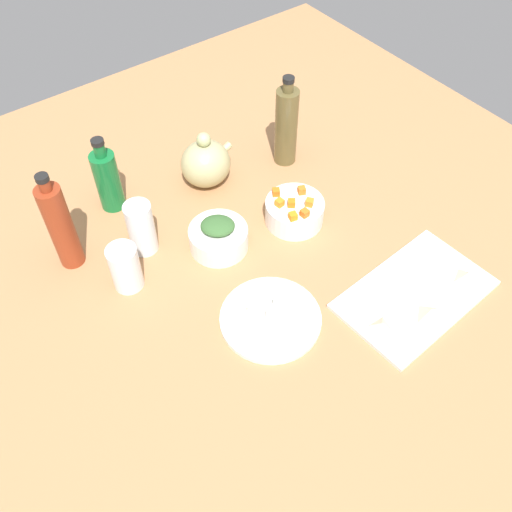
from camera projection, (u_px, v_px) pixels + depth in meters
The scene contains 26 objects.
tabletop at pixel (256, 274), 134.22cm from camera, with size 190.00×190.00×3.00cm, color #AC784C.
cutting_board at pixel (415, 294), 127.79cm from camera, with size 35.01×21.45×1.00cm, color silver.
plate_tofu at pixel (271, 319), 123.39cm from camera, with size 22.36×22.36×1.20cm, color white.
bowl_greens at pixel (219, 238), 135.61cm from camera, with size 14.25×14.25×5.82cm, color white.
bowl_carrots at pixel (294, 212), 141.16cm from camera, with size 14.72×14.72×6.16cm, color white.
teapot at pixel (206, 163), 147.95cm from camera, with size 15.05×12.65×16.00cm.
bottle_0 at pixel (60, 226), 125.86cm from camera, with size 5.72×5.72×26.81cm.
bottle_1 at pixel (107, 179), 140.44cm from camera, with size 6.26×6.26×21.07cm.
bottle_2 at pixel (286, 126), 150.03cm from camera, with size 6.11×6.11×26.08cm.
drinking_glass_0 at pixel (125, 268), 125.88cm from camera, with size 6.87×6.87×11.82cm, color white.
drinking_glass_1 at pixel (141, 228), 132.18cm from camera, with size 6.47×6.47×14.05cm, color white.
carrot_cube_0 at pixel (305, 213), 135.26cm from camera, with size 1.80×1.80×1.80cm, color orange.
carrot_cube_1 at pixel (276, 192), 139.96cm from camera, with size 1.80×1.80×1.80cm, color orange.
carrot_cube_2 at pixel (302, 190), 140.40cm from camera, with size 1.80×1.80×1.80cm, color orange.
carrot_cube_3 at pixel (292, 203), 137.47cm from camera, with size 1.80×1.80×1.80cm, color orange.
carrot_cube_4 at pixel (310, 202), 137.62cm from camera, with size 1.80×1.80×1.80cm, color orange.
carrot_cube_5 at pixel (280, 203), 137.56cm from camera, with size 1.80×1.80×1.80cm, color orange.
carrot_cube_6 at pixel (293, 216), 134.59cm from camera, with size 1.80×1.80×1.80cm, color orange.
chopped_greens_mound at pixel (218, 226), 132.28cm from camera, with size 8.15×6.94×2.91cm, color #396331.
tofu_cube_0 at pixel (281, 329), 119.73cm from camera, with size 2.20×2.20×2.20cm, color white.
tofu_cube_1 at pixel (254, 310), 122.88cm from camera, with size 2.20×2.20×2.20cm, color white.
tofu_cube_2 at pixel (271, 317), 121.70cm from camera, with size 2.20×2.20×2.20cm, color white.
tofu_cube_3 at pixel (279, 301), 124.43cm from camera, with size 2.20×2.20×2.20cm, color silver.
dumpling_0 at pixel (382, 326), 120.36cm from camera, with size 4.68×4.06×2.26cm, color beige.
dumpling_1 at pixel (467, 276), 129.10cm from camera, with size 4.94×4.64×2.25cm, color beige.
dumpling_2 at pixel (431, 312), 122.18cm from camera, with size 5.35×4.78×2.98cm, color beige.
Camera 1 is at (-49.83, -66.87, 106.75)cm, focal length 39.56 mm.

